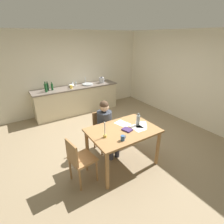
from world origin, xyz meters
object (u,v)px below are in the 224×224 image
bottle_oil (46,88)px  bottle_vinegar (48,87)px  person_seated (106,124)px  teacup_on_counter (71,87)px  chair_at_table (103,129)px  wine_glass_near_sink (76,82)px  stovetop_kettle (102,80)px  mixing_bowl (71,85)px  bottle_wine_red (52,87)px  coffee_mug (123,138)px  book_magazine (127,130)px  wine_glass_by_kettle (73,83)px  chair_side_empty (79,159)px  wine_bottle_on_table (138,120)px  candlestick (105,133)px  dining_table (123,135)px  sink_unit (88,84)px

bottle_oil → bottle_vinegar: bearing=59.2°
person_seated → teacup_on_counter: (0.08, 2.27, 0.27)m
chair_at_table → wine_glass_near_sink: wine_glass_near_sink is taller
stovetop_kettle → teacup_on_counter: bearing=-172.8°
mixing_bowl → wine_glass_near_sink: bearing=26.0°
bottle_vinegar → bottle_wine_red: size_ratio=1.08×
coffee_mug → bottle_wine_red: bottle_wine_red is taller
book_magazine → bottle_wine_red: size_ratio=0.72×
wine_glass_by_kettle → chair_at_table: bearing=-95.7°
person_seated → bottle_vinegar: size_ratio=4.46×
person_seated → wine_glass_by_kettle: bearing=84.6°
book_magazine → bottle_vinegar: bearing=85.7°
chair_side_empty → wine_bottle_on_table: (1.26, -0.01, 0.41)m
chair_side_empty → candlestick: (0.49, -0.04, 0.38)m
dining_table → sink_unit: bearing=77.5°
teacup_on_counter → sink_unit: bearing=13.7°
bottle_oil → mixing_bowl: 0.84m
stovetop_kettle → bottle_wine_red: bearing=179.7°
bottle_vinegar → stovetop_kettle: 1.84m
chair_side_empty → sink_unit: 3.38m
candlestick → sink_unit: bearing=70.3°
wine_glass_near_sink → bottle_oil: bearing=-166.9°
stovetop_kettle → wine_glass_by_kettle: (-1.02, 0.15, 0.01)m
dining_table → bottle_vinegar: bearing=101.7°
bottle_vinegar → wine_glass_near_sink: size_ratio=1.74×
bottle_wine_red → wine_glass_by_kettle: size_ratio=1.61×
sink_unit → bottle_wine_red: bottle_wine_red is taller
bottle_oil → candlestick: bearing=-84.2°
wine_glass_near_sink → mixing_bowl: bearing=-154.0°
coffee_mug → sink_unit: 3.38m
person_seated → coffee_mug: bearing=-101.0°
sink_unit → wine_glass_near_sink: sink_unit is taller
coffee_mug → person_seated: bearing=79.0°
book_magazine → chair_at_table: bearing=81.4°
dining_table → candlestick: candlestick is taller
bottle_wine_red → wine_glass_near_sink: bearing=9.9°
dining_table → coffee_mug: (-0.21, -0.29, 0.16)m
candlestick → bottle_oil: size_ratio=0.96×
bottle_oil → bottle_wine_red: (0.21, 0.10, -0.03)m
wine_bottle_on_table → mixing_bowl: wine_bottle_on_table is taller
bottle_vinegar → sink_unit: bearing=-2.7°
candlestick → mixing_bowl: bearing=80.2°
teacup_on_counter → mixing_bowl: bearing=68.7°
wine_bottle_on_table → book_magazine: bearing=-170.3°
chair_at_table → bottle_oil: bearing=106.9°
bottle_vinegar → stovetop_kettle: (1.84, -0.06, -0.02)m
stovetop_kettle → teacup_on_counter: 1.19m
candlestick → book_magazine: (0.47, -0.02, -0.07)m
chair_side_empty → bottle_oil: 2.93m
chair_at_table → sink_unit: size_ratio=2.46×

